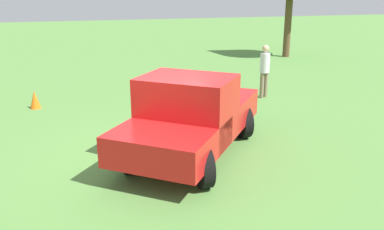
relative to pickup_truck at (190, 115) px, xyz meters
name	(u,v)px	position (x,y,z in m)	size (l,w,h in m)	color
ground_plane	(162,153)	(0.28, 0.58, -0.94)	(80.00, 80.00, 0.00)	#54843D
pickup_truck	(190,115)	(0.00, 0.00, 0.00)	(4.70, 4.27, 1.82)	black
person_bystander	(265,68)	(4.08, -3.78, 0.07)	(0.43, 0.43, 1.78)	#7A6B51
traffic_cone	(35,100)	(4.88, 3.58, -0.67)	(0.32, 0.32, 0.55)	orange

